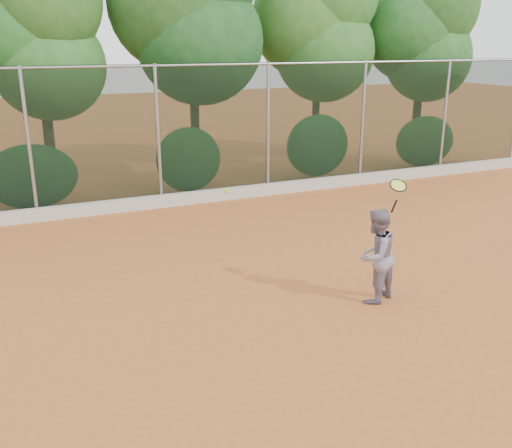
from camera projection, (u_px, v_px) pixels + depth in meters
name	position (u px, v px, depth m)	size (l,w,h in m)	color
ground	(283.00, 322.00, 8.54)	(80.00, 80.00, 0.00)	#B05E29
concrete_curb	(163.00, 201.00, 14.43)	(24.00, 0.20, 0.30)	#BAB4AD
tennis_player	(376.00, 256.00, 9.02)	(0.75, 0.58, 1.54)	slate
chainlink_fence	(158.00, 132.00, 14.06)	(24.09, 0.09, 3.50)	black
foliage_backdrop	(113.00, 25.00, 14.80)	(23.70, 3.63, 7.55)	#49321C
tennis_racket	(398.00, 188.00, 8.76)	(0.32, 0.30, 0.56)	black
tennis_ball_in_flight	(227.00, 191.00, 8.25)	(0.07, 0.07, 0.07)	gold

